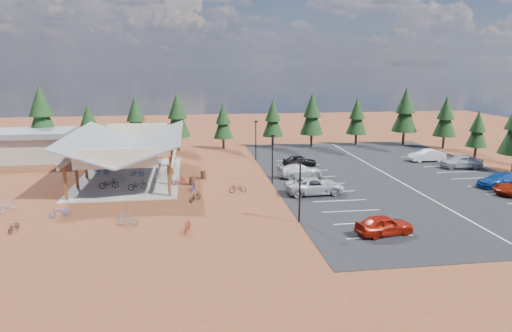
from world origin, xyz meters
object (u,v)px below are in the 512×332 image
Objects in this scene: lamp_post_2 at (256,137)px; bike_11 at (187,226)px; bike_4 at (138,185)px; bike_13 at (127,219)px; car_2 at (315,186)px; car_9 at (427,155)px; car_8 at (461,161)px; trash_bin_0 at (192,181)px; bike_10 at (60,212)px; bike_14 at (194,186)px; bike_6 at (137,172)px; car_7 at (501,180)px; bike_pavilion at (128,143)px; bike_2 at (101,170)px; bike_5 at (163,173)px; bike_12 at (195,196)px; bike_16 at (238,188)px; bike_15 at (179,181)px; bike_7 at (148,161)px; trash_bin_1 at (203,175)px; car_3 at (300,171)px; bike_1 at (117,179)px; bike_0 at (109,184)px; lamp_post_1 at (272,156)px; bike_9 at (7,205)px; bike_3 at (113,159)px; bike_8 at (14,227)px; outbuilding at (28,145)px; car_4 at (300,161)px; lamp_post_0 at (300,186)px.

bike_11 is (-8.69, -24.98, -2.49)m from lamp_post_2.
bike_13 is at bearing 169.50° from bike_4.
car_9 is (18.14, 12.51, -0.03)m from car_2.
car_9 reaches higher than bike_13.
bike_11 is 0.34× the size of car_8.
trash_bin_0 is 13.80m from bike_10.
bike_6 is at bearing 144.08° from bike_14.
car_7 reaches higher than bike_6.
car_7 is 1.08× the size of car_9.
bike_pavilion is at bearing -110.81° from car_7.
car_2 is (21.67, -10.91, 0.27)m from bike_2.
bike_5 reaches higher than trash_bin_0.
bike_16 is (4.14, 2.22, -0.00)m from bike_12.
bike_6 is (0.73, -0.07, -3.31)m from bike_pavilion.
bike_4 is 4.28m from bike_15.
car_7 reaches higher than bike_7.
bike_6 reaches higher than trash_bin_1.
bike_6 is at bearing 166.23° from trash_bin_1.
bike_10 is 12.63m from bike_14.
bike_4 is 5.45m from bike_14.
car_2 reaches higher than car_3.
bike_12 is 32.31m from car_9.
car_3 is at bearing 145.79° from bike_13.
bike_1 is 9.20m from bike_7.
car_8 is (34.94, 0.31, 0.20)m from bike_5.
bike_0 is 11.06m from bike_7.
trash_bin_0 is 7.76m from bike_1.
bike_14 is 12.19m from car_3.
bike_5 is 1.17× the size of bike_6.
bike_11 is 0.28× the size of car_2.
car_2 reaches higher than bike_2.
lamp_post_1 is 24.65m from bike_9.
car_9 is (45.34, 13.75, 0.26)m from bike_9.
bike_6 is 35.89m from car_9.
lamp_post_2 is 3.11× the size of bike_10.
bike_6 reaches higher than trash_bin_0.
bike_1 is at bearing 166.64° from bike_14.
bike_3 is 0.37× the size of car_8.
bike_9 is (-2.39, 5.31, 0.14)m from bike_8.
outbuilding is 34.79m from car_4.
lamp_post_2 reaches higher than bike_0.
bike_2 reaches higher than bike_16.
bike_13 is (-13.30, -22.85, -2.43)m from lamp_post_2.
car_2 is 6.62m from car_3.
bike_4 reaches higher than trash_bin_0.
lamp_post_1 is 8.65m from trash_bin_0.
trash_bin_0 is 13.66m from bike_11.
bike_6 is at bearing -40.92° from bike_1.
outbuilding is 6.59× the size of bike_16.
lamp_post_1 is at bearing 90.00° from lamp_post_0.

